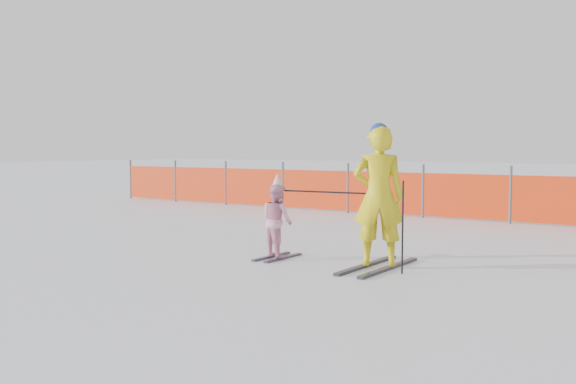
# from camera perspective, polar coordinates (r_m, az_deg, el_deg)

# --- Properties ---
(ground) EXTENTS (120.00, 120.00, 0.00)m
(ground) POSITION_cam_1_polar(r_m,az_deg,el_deg) (8.97, -1.84, -6.57)
(ground) COLOR white
(ground) RESTS_ON ground
(adult) EXTENTS (0.82, 1.66, 1.98)m
(adult) POSITION_cam_1_polar(r_m,az_deg,el_deg) (8.77, 8.06, -0.35)
(adult) COLOR black
(adult) RESTS_ON ground
(child) EXTENTS (0.64, 0.89, 1.26)m
(child) POSITION_cam_1_polar(r_m,az_deg,el_deg) (9.48, -0.96, -2.46)
(child) COLOR black
(child) RESTS_ON ground
(ski_poles) EXTENTS (1.91, 0.21, 1.22)m
(ski_poles) POSITION_cam_1_polar(r_m,az_deg,el_deg) (8.75, 6.48, -1.44)
(ski_poles) COLOR black
(ski_poles) RESTS_ON ground
(safety_fence) EXTENTS (17.49, 0.06, 1.25)m
(safety_fence) POSITION_cam_1_polar(r_m,az_deg,el_deg) (15.81, 7.45, 0.02)
(safety_fence) COLOR #595960
(safety_fence) RESTS_ON ground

